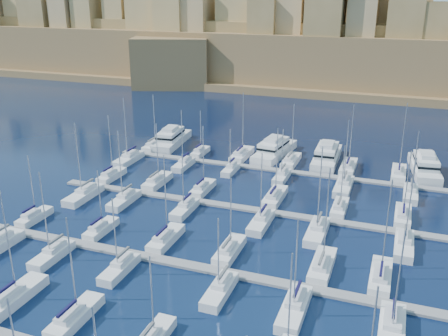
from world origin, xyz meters
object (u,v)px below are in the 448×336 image
at_px(motor_yacht_a, 171,138).
at_px(motor_yacht_b, 274,149).
at_px(motor_yacht_c, 327,155).
at_px(sailboat_2, 75,316).
at_px(motor_yacht_d, 425,166).

bearing_deg(motor_yacht_a, motor_yacht_b, 0.70).
bearing_deg(motor_yacht_b, motor_yacht_c, -0.63).
bearing_deg(motor_yacht_b, sailboat_2, -95.32).
height_order(sailboat_2, motor_yacht_d, sailboat_2).
relative_size(motor_yacht_c, motor_yacht_d, 1.00).
distance_m(sailboat_2, motor_yacht_b, 70.98).
bearing_deg(motor_yacht_d, motor_yacht_b, 179.49).
bearing_deg(motor_yacht_a, motor_yacht_c, 0.28).
xyz_separation_m(sailboat_2, motor_yacht_c, (19.32, 70.53, 0.98)).
xyz_separation_m(sailboat_2, motor_yacht_a, (-20.89, 70.34, 0.98)).
height_order(sailboat_2, motor_yacht_b, sailboat_2).
bearing_deg(sailboat_2, motor_yacht_d, 59.87).
xyz_separation_m(sailboat_2, motor_yacht_b, (6.58, 70.67, 0.98)).
distance_m(motor_yacht_c, motor_yacht_d, 21.52).
height_order(motor_yacht_c, motor_yacht_d, same).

